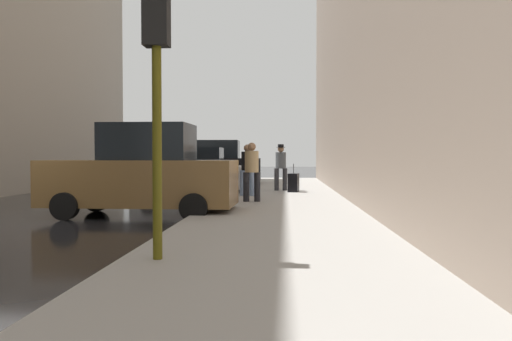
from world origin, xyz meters
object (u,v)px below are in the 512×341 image
Objects in this scene: parked_silver_sedan at (193,173)px; parked_black_suv at (215,165)px; rolling_suitcase at (293,183)px; parked_bronze_suv at (143,174)px; pedestrian_in_tan_coat at (252,169)px; pedestrian_with_beanie at (281,165)px; traffic_light at (157,54)px; fire_hydrant at (231,188)px; pedestrian_in_jeans at (247,167)px.

parked_black_suv is at bearing 90.00° from parked_silver_sedan.
parked_black_suv is at bearing 122.11° from rolling_suitcase.
pedestrian_in_tan_coat is (2.51, 2.44, 0.07)m from parked_bronze_suv.
parked_bronze_suv is 3.50m from pedestrian_in_tan_coat.
pedestrian_with_beanie reaches higher than pedestrian_in_tan_coat.
traffic_light reaches higher than pedestrian_in_tan_coat.
parked_silver_sedan is 12.56m from traffic_light.
pedestrian_with_beanie is (1.50, 4.03, 0.64)m from fire_hydrant.
parked_black_suv reaches higher than rolling_suitcase.
parked_black_suv is 7.14m from rolling_suitcase.
parked_silver_sedan is at bearing 90.00° from parked_bronze_suv.
pedestrian_with_beanie is at bearing 122.00° from rolling_suitcase.
parked_silver_sedan is 4.07× the size of rolling_suitcase.
rolling_suitcase is (1.93, 12.18, -2.27)m from traffic_light.
rolling_suitcase is (1.57, 1.88, -0.61)m from pedestrian_in_jeans.
parked_bronze_suv reaches higher than fire_hydrant.
pedestrian_in_tan_coat is at bearing -76.00° from parked_black_suv.
fire_hydrant is 4.35m from pedestrian_with_beanie.
parked_bronze_suv reaches higher than pedestrian_in_jeans.
pedestrian_with_beanie is at bearing -57.87° from parked_black_suv.
traffic_light reaches higher than pedestrian_with_beanie.
parked_bronze_suv is at bearing -90.00° from parked_black_suv.
parked_silver_sedan is 3.83m from fire_hydrant.
pedestrian_with_beanie is 1.04× the size of pedestrian_in_tan_coat.
pedestrian_in_jeans is (0.41, 1.39, 0.61)m from fire_hydrant.
traffic_light reaches higher than rolling_suitcase.
pedestrian_in_jeans is at bearing 97.73° from pedestrian_in_tan_coat.
pedestrian_with_beanie is (3.31, 0.67, 0.29)m from parked_silver_sedan.
parked_bronze_suv is 1.00× the size of parked_black_suv.
pedestrian_with_beanie reaches higher than parked_silver_sedan.
traffic_light reaches higher than parked_silver_sedan.
parked_silver_sedan is 1.18× the size of traffic_light.
rolling_suitcase is (3.78, -0.09, -0.36)m from parked_silver_sedan.
fire_hydrant is 0.41× the size of pedestrian_in_tan_coat.
parked_black_suv reaches higher than parked_silver_sedan.
parked_black_suv reaches higher than pedestrian_in_tan_coat.
parked_black_suv is 1.29× the size of traffic_light.
parked_bronze_suv is 1.09× the size of parked_silver_sedan.
pedestrian_in_tan_coat is at bearing -58.67° from parked_silver_sedan.
traffic_light is at bearing -84.19° from parked_black_suv.
parked_bronze_suv is at bearing -135.81° from pedestrian_in_tan_coat.
parked_bronze_suv is 4.46× the size of rolling_suitcase.
parked_silver_sedan is 2.48× the size of pedestrian_in_tan_coat.
parked_silver_sedan is at bearing -90.00° from parked_black_suv.
rolling_suitcase is (1.28, 4.03, -0.61)m from pedestrian_in_tan_coat.
parked_black_suv is (-0.00, 5.94, 0.18)m from parked_silver_sedan.
traffic_light reaches higher than parked_black_suv.
traffic_light is at bearing -72.05° from parked_bronze_suv.
parked_silver_sedan reaches higher than rolling_suitcase.
parked_silver_sedan is at bearing 98.59° from traffic_light.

